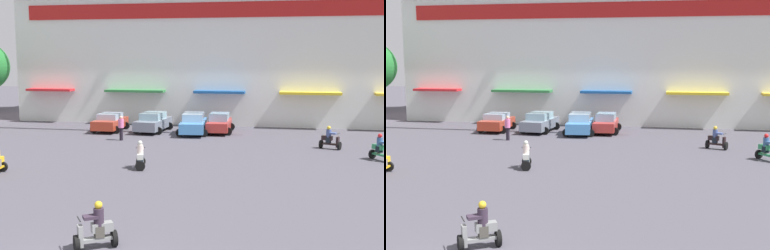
% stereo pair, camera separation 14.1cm
% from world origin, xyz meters
% --- Properties ---
extents(ground_plane, '(128.00, 128.00, 0.00)m').
position_xyz_m(ground_plane, '(0.00, 13.00, 0.00)').
color(ground_plane, '#48454E').
extents(colonial_building, '(36.63, 19.03, 22.02)m').
position_xyz_m(colonial_building, '(0.00, 36.96, 9.72)').
color(colonial_building, white).
rests_on(colonial_building, ground).
extents(parked_car_0, '(2.43, 3.85, 1.43)m').
position_xyz_m(parked_car_0, '(-7.94, 25.53, 0.73)').
color(parked_car_0, '#AC3621').
rests_on(parked_car_0, ground).
extents(parked_car_1, '(2.62, 4.47, 1.53)m').
position_xyz_m(parked_car_1, '(-4.52, 25.86, 0.77)').
color(parked_car_1, gray).
rests_on(parked_car_1, ground).
extents(parked_car_2, '(2.64, 4.60, 1.60)m').
position_xyz_m(parked_car_2, '(-1.21, 25.34, 0.80)').
color(parked_car_2, '#478ACE').
rests_on(parked_car_2, ground).
extents(parked_car_3, '(2.28, 4.08, 1.52)m').
position_xyz_m(parked_car_3, '(0.64, 26.34, 0.76)').
color(parked_car_3, '#B2302A').
rests_on(parked_car_3, ground).
extents(scooter_rider_0, '(1.23, 1.40, 1.54)m').
position_xyz_m(scooter_rider_0, '(11.06, 17.90, 0.65)').
color(scooter_rider_0, black).
rests_on(scooter_rider_0, ground).
extents(scooter_rider_1, '(1.38, 1.16, 1.52)m').
position_xyz_m(scooter_rider_1, '(0.01, 2.41, 0.62)').
color(scooter_rider_1, black).
rests_on(scooter_rider_1, ground).
extents(scooter_rider_3, '(0.84, 1.39, 1.53)m').
position_xyz_m(scooter_rider_3, '(-1.82, 13.30, 0.63)').
color(scooter_rider_3, black).
rests_on(scooter_rider_3, ground).
extents(scooter_rider_4, '(1.43, 1.00, 1.48)m').
position_xyz_m(scooter_rider_4, '(8.50, 20.97, 0.61)').
color(scooter_rider_4, black).
rests_on(scooter_rider_4, ground).
extents(pedestrian_0, '(0.53, 0.53, 1.74)m').
position_xyz_m(pedestrian_0, '(-5.70, 21.60, 0.98)').
color(pedestrian_0, black).
rests_on(pedestrian_0, ground).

